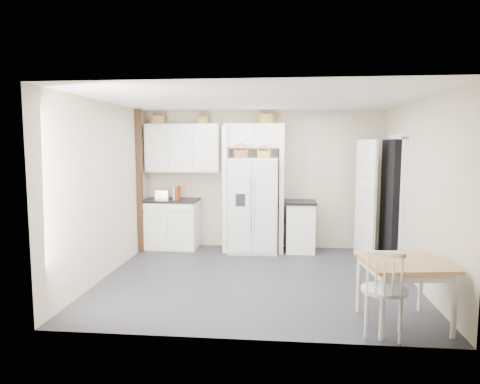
# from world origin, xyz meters

# --- Properties ---
(floor) EXTENTS (4.50, 4.50, 0.00)m
(floor) POSITION_xyz_m (0.00, 0.00, 0.00)
(floor) COLOR #2B2B30
(floor) RESTS_ON ground
(ceiling) EXTENTS (4.50, 4.50, 0.00)m
(ceiling) POSITION_xyz_m (0.00, 0.00, 2.60)
(ceiling) COLOR white
(ceiling) RESTS_ON wall_back
(wall_back) EXTENTS (4.50, 0.00, 4.50)m
(wall_back) POSITION_xyz_m (0.00, 2.00, 1.30)
(wall_back) COLOR #B9A998
(wall_back) RESTS_ON floor
(wall_left) EXTENTS (0.00, 4.00, 4.00)m
(wall_left) POSITION_xyz_m (-2.25, 0.00, 1.30)
(wall_left) COLOR #B9A998
(wall_left) RESTS_ON floor
(wall_right) EXTENTS (0.00, 4.00, 4.00)m
(wall_right) POSITION_xyz_m (2.25, 0.00, 1.30)
(wall_right) COLOR #B9A998
(wall_right) RESTS_ON floor
(refrigerator) EXTENTS (0.89, 0.72, 1.73)m
(refrigerator) POSITION_xyz_m (-0.15, 1.63, 0.86)
(refrigerator) COLOR silver
(refrigerator) RESTS_ON floor
(base_cab_left) EXTENTS (0.97, 0.61, 0.90)m
(base_cab_left) POSITION_xyz_m (-1.71, 1.70, 0.45)
(base_cab_left) COLOR white
(base_cab_left) RESTS_ON floor
(base_cab_right) EXTENTS (0.51, 0.61, 0.90)m
(base_cab_right) POSITION_xyz_m (0.71, 1.70, 0.45)
(base_cab_right) COLOR white
(base_cab_right) RESTS_ON floor
(dining_table) EXTENTS (0.97, 0.97, 0.72)m
(dining_table) POSITION_xyz_m (1.70, -1.45, 0.36)
(dining_table) COLOR brown
(dining_table) RESTS_ON floor
(windsor_chair) EXTENTS (0.56, 0.53, 0.96)m
(windsor_chair) POSITION_xyz_m (1.43, -1.75, 0.48)
(windsor_chair) COLOR white
(windsor_chair) RESTS_ON floor
(counter_left) EXTENTS (1.01, 0.66, 0.04)m
(counter_left) POSITION_xyz_m (-1.71, 1.70, 0.92)
(counter_left) COLOR black
(counter_left) RESTS_ON base_cab_left
(counter_right) EXTENTS (0.55, 0.65, 0.04)m
(counter_right) POSITION_xyz_m (0.71, 1.70, 0.92)
(counter_right) COLOR black
(counter_right) RESTS_ON base_cab_right
(toaster) EXTENTS (0.26, 0.16, 0.17)m
(toaster) POSITION_xyz_m (-1.89, 1.70, 1.03)
(toaster) COLOR silver
(toaster) RESTS_ON counter_left
(cookbook_red) EXTENTS (0.05, 0.17, 0.25)m
(cookbook_red) POSITION_xyz_m (-1.55, 1.62, 1.07)
(cookbook_red) COLOR maroon
(cookbook_red) RESTS_ON counter_left
(cookbook_cream) EXTENTS (0.07, 0.15, 0.22)m
(cookbook_cream) POSITION_xyz_m (-1.60, 1.62, 1.05)
(cookbook_cream) COLOR beige
(cookbook_cream) RESTS_ON counter_left
(basket_upper_a) EXTENTS (0.27, 0.27, 0.15)m
(basket_upper_a) POSITION_xyz_m (-1.98, 1.83, 2.43)
(basket_upper_a) COLOR brown
(basket_upper_a) RESTS_ON upper_cabinet
(basket_upper_c) EXTENTS (0.23, 0.23, 0.13)m
(basket_upper_c) POSITION_xyz_m (-1.12, 1.83, 2.42)
(basket_upper_c) COLOR brown
(basket_upper_c) RESTS_ON upper_cabinet
(basket_bridge_b) EXTENTS (0.30, 0.30, 0.17)m
(basket_bridge_b) POSITION_xyz_m (0.07, 1.83, 2.44)
(basket_bridge_b) COLOR brown
(basket_bridge_b) RESTS_ON bridge_cabinet
(basket_fridge_a) EXTENTS (0.27, 0.27, 0.14)m
(basket_fridge_a) POSITION_xyz_m (-0.37, 1.53, 1.80)
(basket_fridge_a) COLOR brown
(basket_fridge_a) RESTS_ON refrigerator
(basket_fridge_b) EXTENTS (0.24, 0.24, 0.13)m
(basket_fridge_b) POSITION_xyz_m (0.04, 1.53, 1.79)
(basket_fridge_b) COLOR brown
(basket_fridge_b) RESTS_ON refrigerator
(upper_cabinet) EXTENTS (1.40, 0.34, 0.90)m
(upper_cabinet) POSITION_xyz_m (-1.50, 1.83, 1.90)
(upper_cabinet) COLOR white
(upper_cabinet) RESTS_ON wall_back
(bridge_cabinet) EXTENTS (1.12, 0.34, 0.45)m
(bridge_cabinet) POSITION_xyz_m (-0.15, 1.83, 2.12)
(bridge_cabinet) COLOR white
(bridge_cabinet) RESTS_ON wall_back
(fridge_panel_left) EXTENTS (0.08, 0.60, 2.30)m
(fridge_panel_left) POSITION_xyz_m (-0.66, 1.70, 1.15)
(fridge_panel_left) COLOR white
(fridge_panel_left) RESTS_ON floor
(fridge_panel_right) EXTENTS (0.08, 0.60, 2.30)m
(fridge_panel_right) POSITION_xyz_m (0.36, 1.70, 1.15)
(fridge_panel_right) COLOR white
(fridge_panel_right) RESTS_ON floor
(trim_post) EXTENTS (0.09, 0.09, 2.60)m
(trim_post) POSITION_xyz_m (-2.20, 1.35, 1.30)
(trim_post) COLOR black
(trim_post) RESTS_ON floor
(doorway_void) EXTENTS (0.18, 0.85, 2.05)m
(doorway_void) POSITION_xyz_m (2.16, 1.00, 1.02)
(doorway_void) COLOR black
(doorway_void) RESTS_ON floor
(door_slab) EXTENTS (0.21, 0.79, 2.05)m
(door_slab) POSITION_xyz_m (1.80, 1.33, 1.02)
(door_slab) COLOR white
(door_slab) RESTS_ON floor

